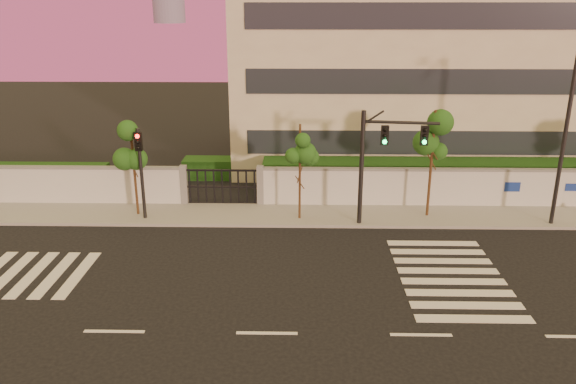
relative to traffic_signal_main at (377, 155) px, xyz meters
The scene contains 12 objects.
ground 11.02m from the traffic_signal_main, 116.30° to the right, with size 120.00×120.00×0.00m, color black.
sidewalk 5.88m from the traffic_signal_main, 166.12° to the left, with size 60.00×3.00×0.15m, color gray.
perimeter_wall 5.79m from the traffic_signal_main, 149.69° to the left, with size 60.00×0.36×2.20m.
hedge_row 6.95m from the traffic_signal_main, 122.74° to the left, with size 41.00×4.25×1.80m.
institutional_building 13.62m from the traffic_signal_main, 70.90° to the left, with size 24.40×12.40×12.25m.
road_markings 9.07m from the traffic_signal_main, 137.94° to the right, with size 57.00×7.62×0.02m.
street_tree_c 11.69m from the traffic_signal_main, behind, with size 1.49×1.19×4.80m.
street_tree_d 3.60m from the traffic_signal_main, behind, with size 1.42×1.13×4.83m.
street_tree_e 3.05m from the traffic_signal_main, 21.57° to the left, with size 1.62×1.29×5.42m.
traffic_signal_main is the anchor object (origin of this frame).
traffic_signal_secondary 11.20m from the traffic_signal_main, behind, with size 0.36×0.34×4.62m.
streetlight_east 8.61m from the traffic_signal_main, ahead, with size 0.53×2.13×8.87m.
Camera 1 is at (1.01, -15.77, 10.23)m, focal length 35.00 mm.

